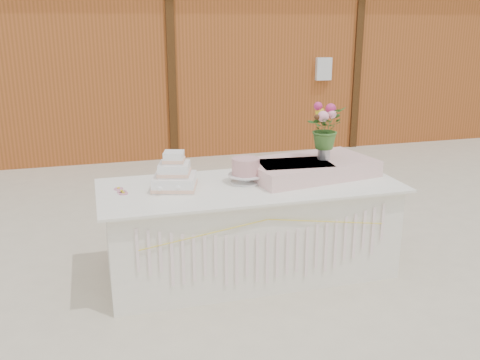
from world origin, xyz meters
name	(u,v)px	position (x,y,z in m)	size (l,w,h in m)	color
ground	(250,272)	(0.00, 0.00, 0.00)	(80.00, 80.00, 0.00)	beige
barn	(153,41)	(-0.01, 5.99, 1.68)	(12.60, 4.60, 3.30)	#9E4D21
cake_table	(250,229)	(0.00, 0.00, 0.39)	(2.40, 1.00, 0.77)	silver
wedding_cake	(175,176)	(-0.60, 0.05, 0.87)	(0.41, 0.41, 0.30)	white
pink_cake_stand	(246,169)	(-0.02, 0.05, 0.88)	(0.28, 0.28, 0.20)	silver
satin_runner	(310,168)	(0.56, 0.12, 0.84)	(1.06, 0.61, 0.13)	beige
flower_vase	(324,151)	(0.68, 0.11, 0.98)	(0.10, 0.10, 0.14)	#AAAAAF
bouquet	(325,122)	(0.68, 0.11, 1.22)	(0.31, 0.27, 0.35)	#3F6E2C
loose_flowers	(128,190)	(-0.96, 0.08, 0.78)	(0.14, 0.35, 0.02)	#CE7E97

